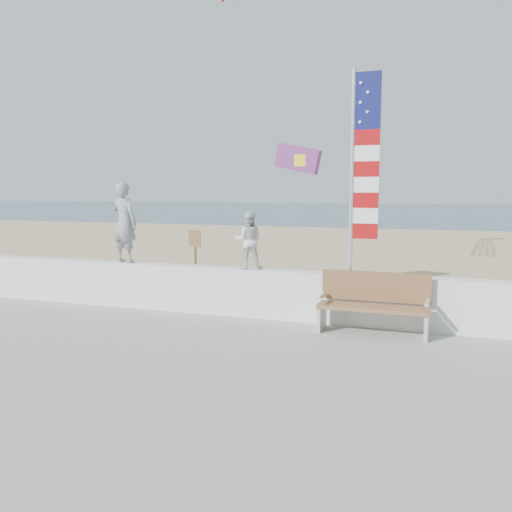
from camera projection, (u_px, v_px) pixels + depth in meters
The scene contains 10 objects.
ground at pixel (204, 355), 8.38m from camera, with size 220.00×220.00×0.00m, color #314962.
sand at pixel (329, 272), 16.78m from camera, with size 90.00×40.00×0.08m, color tan.
boardwalk at pixel (4, 472), 4.63m from camera, with size 50.00×12.40×0.10m, color #9B9C97.
seawall at pixel (250, 292), 10.17m from camera, with size 30.00×0.35×0.90m, color silver.
adult at pixel (124, 223), 10.93m from camera, with size 0.59×0.39×1.62m, color gray.
child at pixel (249, 240), 10.06m from camera, with size 0.52×0.40×1.07m, color silver.
bench at pixel (374, 303), 8.95m from camera, with size 1.80×0.57×1.00m.
flag at pixel (360, 163), 9.22m from camera, with size 0.50×0.08×3.50m.
parafoil_kite at pixel (299, 159), 12.92m from camera, with size 1.13×0.31×0.77m.
sign at pixel (195, 254), 13.76m from camera, with size 0.32×0.07×1.46m.
Camera 1 is at (3.51, -7.39, 2.51)m, focal length 38.00 mm.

